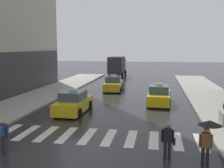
{
  "coord_description": "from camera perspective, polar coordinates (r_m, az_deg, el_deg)",
  "views": [
    {
      "loc": [
        3.1,
        -10.82,
        4.85
      ],
      "look_at": [
        -0.09,
        8.0,
        2.23
      ],
      "focal_mm": 43.03,
      "sensor_mm": 36.0,
      "label": 1
    }
  ],
  "objects": [
    {
      "name": "ground_plane",
      "position": [
        12.25,
        -6.07,
        -15.54
      ],
      "size": [
        160.0,
        160.0,
        0.0
      ],
      "primitive_type": "plane",
      "color": "#26262B"
    },
    {
      "name": "crosswalk_markings",
      "position": [
        14.97,
        -2.91,
        -11.08
      ],
      "size": [
        11.3,
        2.8,
        0.01
      ],
      "color": "silver",
      "rests_on": "ground"
    },
    {
      "name": "taxi_lead",
      "position": [
        20.28,
        -8.16,
        -3.99
      ],
      "size": [
        2.01,
        4.58,
        1.8
      ],
      "color": "yellow",
      "rests_on": "ground"
    },
    {
      "name": "taxi_second",
      "position": [
        23.42,
        9.97,
        -2.43
      ],
      "size": [
        2.06,
        4.6,
        1.8
      ],
      "color": "yellow",
      "rests_on": "ground"
    },
    {
      "name": "taxi_third",
      "position": [
        30.25,
        0.31,
        -0.0
      ],
      "size": [
        2.09,
        4.61,
        1.8
      ],
      "color": "gold",
      "rests_on": "ground"
    },
    {
      "name": "box_truck",
      "position": [
        43.73,
        1.15,
        3.9
      ],
      "size": [
        2.33,
        7.56,
        3.35
      ],
      "color": "#2D2D2D",
      "rests_on": "ground"
    },
    {
      "name": "pedestrian_with_umbrella",
      "position": [
        11.65,
        19.8,
        -9.29
      ],
      "size": [
        0.96,
        0.96,
        1.94
      ],
      "color": "black",
      "rests_on": "ground"
    },
    {
      "name": "pedestrian_with_backpack",
      "position": [
        13.25,
        -22.2,
        -9.8
      ],
      "size": [
        0.55,
        0.43,
        1.65
      ],
      "color": "#333338",
      "rests_on": "ground"
    },
    {
      "name": "pedestrian_with_handbag",
      "position": [
        11.99,
        11.78,
        -11.41
      ],
      "size": [
        0.6,
        0.24,
        1.65
      ],
      "color": "black",
      "rests_on": "ground"
    }
  ]
}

